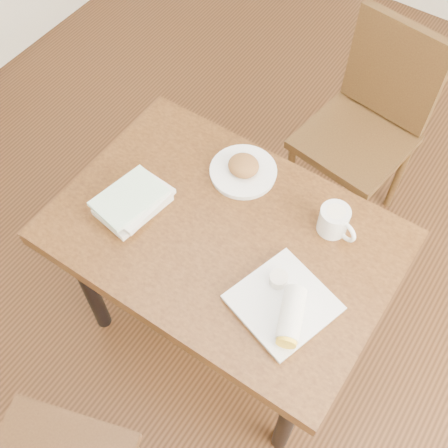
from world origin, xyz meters
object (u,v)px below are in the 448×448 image
Objects in this scene: table at (224,248)px; coffee_mug at (335,221)px; plate_burrito at (285,307)px; plate_scone at (243,169)px; chair_far at (369,118)px; book_stack at (133,202)px.

table is 0.37m from coffee_mug.
coffee_mug is at bearing 36.22° from table.
coffee_mug is 0.43× the size of plate_burrito.
plate_scone is at bearing 136.52° from plate_burrito.
coffee_mug is (0.36, -0.03, 0.03)m from plate_scone.
chair_far is 2.94× the size of plate_burrito.
plate_scone is at bearing 55.14° from book_stack.
coffee_mug is at bearing -76.70° from chair_far.
plate_burrito is at bearing -79.83° from chair_far.
table is at bearing 15.33° from book_stack.
table is at bearing 157.45° from plate_burrito.
coffee_mug is at bearing 93.23° from plate_burrito.
chair_far is 0.74m from plate_scone.
plate_scone is 0.52m from plate_burrito.
plate_scone is at bearing -105.75° from chair_far.
plate_burrito is at bearing -43.48° from plate_scone.
coffee_mug reaches higher than table.
chair_far is 1.08m from plate_burrito.
table is 4.70× the size of plate_scone.
table is 3.32× the size of plate_burrito.
plate_burrito is 0.60m from book_stack.
chair_far is 0.77m from coffee_mug.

